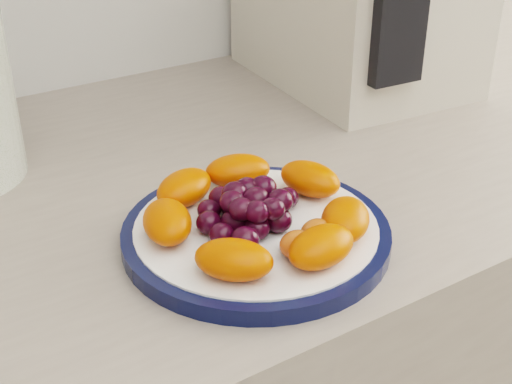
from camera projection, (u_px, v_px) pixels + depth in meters
plate_rim at (256, 234)px, 0.63m from camera, size 0.24×0.24×0.01m
plate_face at (256, 233)px, 0.63m from camera, size 0.21×0.21×0.02m
fruit_plate at (257, 211)px, 0.61m from camera, size 0.20×0.20×0.04m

